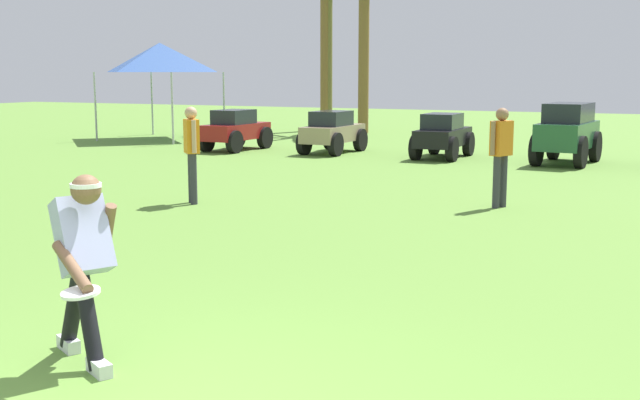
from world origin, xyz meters
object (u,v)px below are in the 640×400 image
(frisbee_in_flight, at_px, (81,293))
(palm_tree_far_left, at_px, (325,11))
(event_tent, at_px, (160,58))
(teammate_midfield, at_px, (501,148))
(teammate_deep, at_px, (192,146))
(palm_tree_right_of_centre, at_px, (364,35))
(parked_car_slot_c, at_px, (443,135))
(palm_tree_left_of_centre, at_px, (327,13))
(parked_car_slot_b, at_px, (333,131))
(parked_car_slot_a, at_px, (236,129))
(parked_car_slot_d, at_px, (567,132))
(frisbee_thrower, at_px, (83,259))

(frisbee_in_flight, bearing_deg, palm_tree_far_left, 110.94)
(frisbee_in_flight, distance_m, event_tent, 20.72)
(teammate_midfield, bearing_deg, teammate_deep, -159.60)
(teammate_midfield, height_order, palm_tree_right_of_centre, palm_tree_right_of_centre)
(frisbee_in_flight, bearing_deg, event_tent, 124.61)
(parked_car_slot_c, xyz_separation_m, palm_tree_right_of_centre, (-4.85, 6.74, 2.80))
(teammate_deep, xyz_separation_m, palm_tree_right_of_centre, (-3.17, 15.21, 2.42))
(palm_tree_far_left, xyz_separation_m, event_tent, (-3.02, -5.74, -1.70))
(parked_car_slot_c, xyz_separation_m, palm_tree_left_of_centre, (-6.59, 7.56, 3.63))
(frisbee_in_flight, distance_m, palm_tree_left_of_centre, 24.69)
(teammate_deep, bearing_deg, parked_car_slot_b, 98.76)
(parked_car_slot_a, distance_m, palm_tree_right_of_centre, 7.78)
(teammate_midfield, distance_m, parked_car_slot_d, 6.75)
(teammate_midfield, distance_m, palm_tree_far_left, 17.43)
(frisbee_in_flight, xyz_separation_m, teammate_midfield, (0.85, 8.53, 0.25))
(parked_car_slot_a, bearing_deg, frisbee_thrower, -62.85)
(teammate_midfield, xyz_separation_m, event_tent, (-12.57, 8.46, 1.61))
(frisbee_in_flight, bearing_deg, frisbee_thrower, 129.03)
(palm_tree_right_of_centre, relative_size, event_tent, 1.87)
(event_tent, bearing_deg, parked_car_slot_a, -28.37)
(parked_car_slot_a, height_order, parked_car_slot_d, parked_car_slot_d)
(frisbee_thrower, height_order, parked_car_slot_d, frisbee_thrower)
(palm_tree_far_left, distance_m, palm_tree_right_of_centre, 2.12)
(palm_tree_far_left, bearing_deg, frisbee_in_flight, -69.06)
(parked_car_slot_a, bearing_deg, palm_tree_far_left, 97.03)
(teammate_midfield, bearing_deg, parked_car_slot_b, 131.16)
(frisbee_thrower, bearing_deg, parked_car_slot_d, 85.25)
(frisbee_thrower, height_order, frisbee_in_flight, frisbee_thrower)
(palm_tree_left_of_centre, bearing_deg, event_tent, -117.63)
(palm_tree_left_of_centre, bearing_deg, parked_car_slot_d, -38.42)
(frisbee_thrower, bearing_deg, parked_car_slot_b, 107.58)
(parked_car_slot_c, xyz_separation_m, palm_tree_far_left, (-6.64, 7.44, 3.69))
(frisbee_thrower, relative_size, parked_car_slot_b, 0.63)
(palm_tree_left_of_centre, distance_m, palm_tree_right_of_centre, 2.10)
(frisbee_in_flight, bearing_deg, teammate_deep, 118.68)
(palm_tree_far_left, height_order, palm_tree_right_of_centre, palm_tree_far_left)
(palm_tree_far_left, bearing_deg, parked_car_slot_d, -37.82)
(parked_car_slot_a, relative_size, parked_car_slot_c, 1.01)
(parked_car_slot_b, distance_m, parked_car_slot_c, 2.97)
(parked_car_slot_b, height_order, parked_car_slot_c, same)
(frisbee_in_flight, height_order, parked_car_slot_c, parked_car_slot_c)
(frisbee_thrower, xyz_separation_m, teammate_deep, (-3.41, 6.42, 0.14))
(teammate_deep, xyz_separation_m, parked_car_slot_d, (4.64, 8.45, -0.20))
(palm_tree_left_of_centre, xyz_separation_m, event_tent, (-3.07, -5.87, -1.65))
(parked_car_slot_c, distance_m, event_tent, 10.01)
(palm_tree_right_of_centre, bearing_deg, parked_car_slot_a, -96.47)
(parked_car_slot_b, bearing_deg, event_tent, 165.53)
(frisbee_in_flight, height_order, palm_tree_far_left, palm_tree_far_left)
(teammate_midfield, bearing_deg, event_tent, 146.08)
(teammate_deep, bearing_deg, parked_car_slot_c, 78.83)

